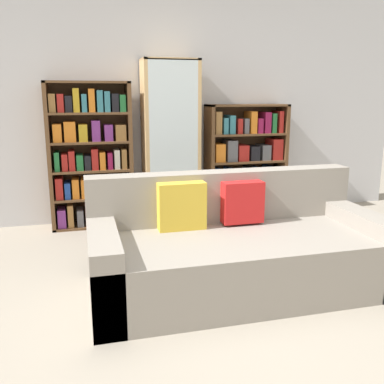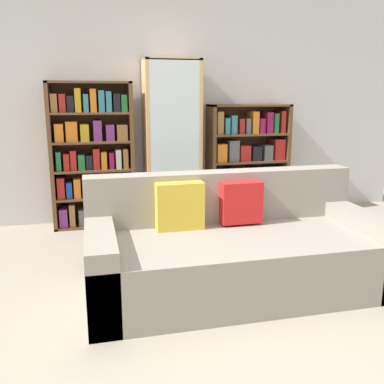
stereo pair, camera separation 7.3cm
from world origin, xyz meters
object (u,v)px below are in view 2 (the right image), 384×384
(couch, at_px, (234,250))
(wine_bottle, at_px, (230,235))
(display_cabinet, at_px, (172,143))
(bookshelf_left, at_px, (92,158))
(bookshelf_right, at_px, (247,163))

(couch, bearing_deg, wine_bottle, 73.36)
(display_cabinet, bearing_deg, wine_bottle, -73.83)
(couch, xyz_separation_m, display_cabinet, (-0.11, 1.85, 0.61))
(bookshelf_left, bearing_deg, couch, -62.01)
(couch, xyz_separation_m, bookshelf_right, (0.80, 1.86, 0.35))
(couch, bearing_deg, bookshelf_left, 117.99)
(display_cabinet, height_order, wine_bottle, display_cabinet)
(couch, height_order, display_cabinet, display_cabinet)
(couch, height_order, bookshelf_right, bookshelf_right)
(bookshelf_right, height_order, wine_bottle, bookshelf_right)
(bookshelf_left, relative_size, display_cabinet, 0.87)
(bookshelf_left, bearing_deg, wine_bottle, -43.38)
(couch, distance_m, wine_bottle, 0.77)
(display_cabinet, height_order, bookshelf_right, display_cabinet)
(bookshelf_right, relative_size, wine_bottle, 3.59)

